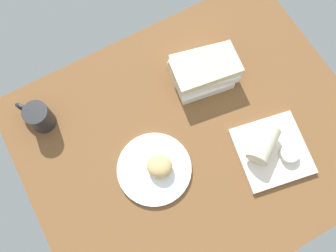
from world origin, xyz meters
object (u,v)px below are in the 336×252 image
(round_plate, at_px, (154,169))
(book_stack, at_px, (203,71))
(square_plate, at_px, (272,151))
(breakfast_wrap, at_px, (263,144))
(sauce_cup, at_px, (289,154))
(coffee_mug, at_px, (38,116))
(scone_pastry, at_px, (159,166))

(round_plate, distance_m, book_stack, 0.37)
(square_plate, height_order, breakfast_wrap, breakfast_wrap)
(square_plate, xyz_separation_m, sauce_cup, (0.03, -0.04, 0.02))
(sauce_cup, relative_size, coffee_mug, 0.49)
(round_plate, bearing_deg, sauce_cup, -23.25)
(sauce_cup, bearing_deg, square_plate, 133.77)
(square_plate, bearing_deg, coffee_mug, 143.05)
(breakfast_wrap, xyz_separation_m, book_stack, (-0.03, 0.31, -0.00))
(sauce_cup, bearing_deg, book_stack, 103.96)
(breakfast_wrap, relative_size, book_stack, 0.49)
(round_plate, distance_m, coffee_mug, 0.41)
(scone_pastry, height_order, coffee_mug, coffee_mug)
(breakfast_wrap, distance_m, book_stack, 0.31)
(book_stack, bearing_deg, breakfast_wrap, -84.13)
(scone_pastry, height_order, breakfast_wrap, breakfast_wrap)
(round_plate, height_order, breakfast_wrap, breakfast_wrap)
(square_plate, bearing_deg, book_stack, 99.89)
(round_plate, xyz_separation_m, scone_pastry, (0.02, -0.01, 0.03))
(sauce_cup, relative_size, book_stack, 0.25)
(round_plate, xyz_separation_m, book_stack, (0.30, 0.21, 0.04))
(square_plate, relative_size, breakfast_wrap, 1.89)
(square_plate, distance_m, breakfast_wrap, 0.06)
(scone_pastry, bearing_deg, sauce_cup, -23.35)
(square_plate, bearing_deg, round_plate, 159.62)
(sauce_cup, distance_m, breakfast_wrap, 0.09)
(round_plate, relative_size, square_plate, 1.08)
(round_plate, bearing_deg, breakfast_wrap, -17.55)
(round_plate, relative_size, book_stack, 1.00)
(sauce_cup, distance_m, coffee_mug, 0.81)
(round_plate, xyz_separation_m, square_plate, (0.36, -0.13, 0.00))
(square_plate, bearing_deg, sauce_cup, -46.23)
(sauce_cup, xyz_separation_m, book_stack, (-0.09, 0.38, 0.02))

